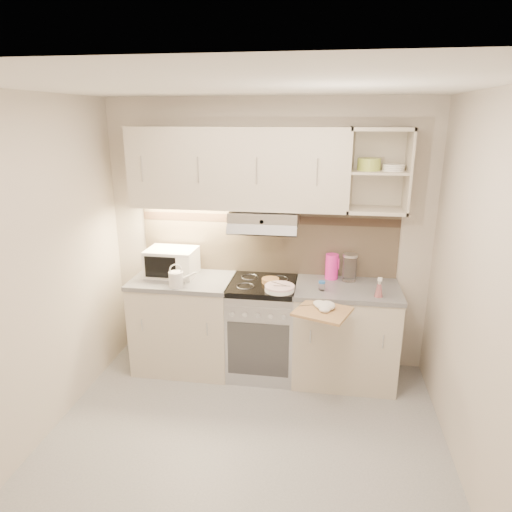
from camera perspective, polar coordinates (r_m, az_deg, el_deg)
The scene contains 17 objects.
ground at distance 3.62m, azimuth -1.80°, elevation -23.06°, with size 3.00×3.00×0.00m, color #99999C.
room_shell at distance 3.21m, azimuth -0.84°, elevation 4.35°, with size 3.04×2.84×2.52m.
base_cabinet_left at distance 4.45m, azimuth -8.88°, elevation -8.45°, with size 0.90×0.60×0.86m, color beige.
worktop_left at distance 4.28m, azimuth -9.15°, elevation -3.00°, with size 0.92×0.62×0.04m, color slate.
base_cabinet_right at distance 4.27m, azimuth 10.99°, elevation -9.71°, with size 0.90×0.60×0.86m, color beige.
worktop_right at distance 4.09m, azimuth 11.35°, elevation -4.07°, with size 0.92×0.62×0.04m, color slate.
electric_range at distance 4.29m, azimuth 0.84°, elevation -8.95°, with size 0.60×0.60×0.90m.
microwave at distance 4.33m, azimuth -10.48°, elevation -0.76°, with size 0.46×0.35×0.25m.
watering_can at distance 4.05m, azimuth -9.85°, elevation -2.79°, with size 0.24×0.13×0.21m.
plate_stack at distance 3.92m, azimuth 2.97°, elevation -4.02°, with size 0.26×0.26×0.05m.
bread_loaf at distance 4.10m, azimuth 1.82°, elevation -3.08°, with size 0.16×0.16×0.04m, color #A57047.
pink_pitcher at distance 4.23m, azimuth 9.46°, elevation -1.30°, with size 0.12×0.12×0.23m.
glass_jar at distance 4.20m, azimuth 11.63°, elevation -1.41°, with size 0.13×0.13×0.25m.
spice_jar at distance 3.96m, azimuth 8.23°, elevation -3.68°, with size 0.06×0.06×0.08m.
spray_bottle at distance 3.91m, azimuth 15.12°, elevation -3.97°, with size 0.07×0.07×0.18m.
cutting_board at distance 3.63m, azimuth 8.32°, elevation -6.88°, with size 0.40×0.36×0.02m, color tan.
dish_towel at distance 3.64m, azimuth 7.83°, elevation -6.08°, with size 0.23×0.19×0.06m, color white, non-canonical shape.
Camera 1 is at (0.52, -2.72, 2.33)m, focal length 32.00 mm.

